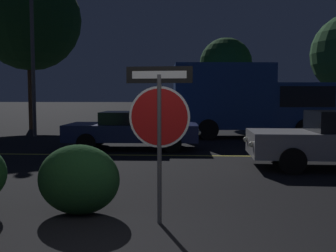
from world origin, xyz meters
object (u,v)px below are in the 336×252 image
tree_1 (29,19)px  hedge_bush_2 (79,180)px  passing_car_2 (132,129)px  stop_sign (159,115)px  delivery_truck (250,99)px  street_lamp (32,46)px  tree_0 (226,64)px

tree_1 → hedge_bush_2: bearing=-64.5°
passing_car_2 → tree_1: bearing=-139.9°
stop_sign → tree_1: (-8.08, 14.72, 4.37)m
delivery_truck → street_lamp: size_ratio=1.04×
hedge_bush_2 → passing_car_2: 7.03m
hedge_bush_2 → delivery_truck: size_ratio=0.18×
hedge_bush_2 → street_lamp: size_ratio=0.18×
stop_sign → tree_0: bearing=85.9°
delivery_truck → passing_car_2: bearing=-53.0°
stop_sign → tree_0: (2.52, 17.17, 2.15)m
passing_car_2 → tree_1: tree_1 is taller
hedge_bush_2 → tree_1: tree_1 is taller
street_lamp → tree_1: 4.56m
tree_1 → street_lamp: bearing=-65.2°
street_lamp → delivery_truck: bearing=2.3°
hedge_bush_2 → street_lamp: 12.29m
passing_car_2 → tree_1: (-6.57, 7.37, 5.20)m
stop_sign → delivery_truck: 11.73m
delivery_truck → tree_1: tree_1 is taller
street_lamp → stop_sign: bearing=-59.9°
tree_1 → stop_sign: bearing=-61.2°
hedge_bush_2 → street_lamp: (-5.14, 10.62, 3.42)m
passing_car_2 → street_lamp: 6.87m
stop_sign → street_lamp: (-6.35, 10.95, 2.46)m
stop_sign → delivery_truck: delivery_truck is taller
hedge_bush_2 → tree_0: tree_0 is taller
passing_car_2 → delivery_truck: delivery_truck is taller
stop_sign → street_lamp: street_lamp is taller
street_lamp → tree_0: size_ratio=1.26×
street_lamp → tree_0: 10.83m
stop_sign → passing_car_2: 7.55m
street_lamp → tree_0: bearing=35.0°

